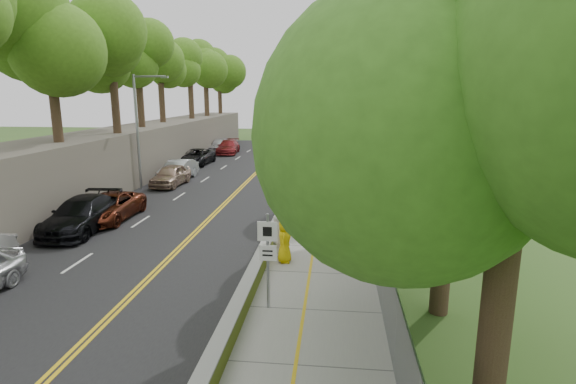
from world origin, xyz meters
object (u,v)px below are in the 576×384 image
car_2 (109,207)px  painter_0 (284,241)px  signpost (268,251)px  concrete_block (362,241)px  person_far (348,159)px  streetlight (140,124)px  construction_barrel (351,174)px

car_2 → painter_0: 11.35m
car_2 → signpost: bearing=-43.1°
concrete_block → person_far: size_ratio=0.63×
signpost → car_2: 13.66m
signpost → concrete_block: 6.75m
person_far → painter_0: bearing=77.3°
signpost → car_2: signpost is taller
person_far → car_2: bearing=48.6°
signpost → streetlight: bearing=124.1°
streetlight → person_far: 18.19m
concrete_block → person_far: (-0.10, 21.43, 0.56)m
signpost → car_2: bearing=137.6°
signpost → car_2: (-10.05, 9.17, -1.21)m
signpost → person_far: size_ratio=1.61×
streetlight → signpost: (11.51, -17.02, -2.68)m
construction_barrel → concrete_block: construction_barrel is taller
painter_0 → person_far: 23.34m
construction_barrel → person_far: size_ratio=0.53×
construction_barrel → concrete_block: size_ratio=0.84×
streetlight → concrete_block: bearing=-37.4°
car_2 → person_far: (13.20, 17.98, 0.26)m
concrete_block → person_far: person_far is taller
concrete_block → person_far: 21.43m
signpost → construction_barrel: 22.13m
person_far → construction_barrel: bearing=86.0°
concrete_block → streetlight: bearing=142.6°
signpost → painter_0: (0.06, 4.02, -1.02)m
construction_barrel → car_2: bearing=-136.4°
construction_barrel → person_far: person_far is taller
construction_barrel → painter_0: size_ratio=0.57×
signpost → painter_0: 4.14m
person_far → concrete_block: bearing=85.2°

